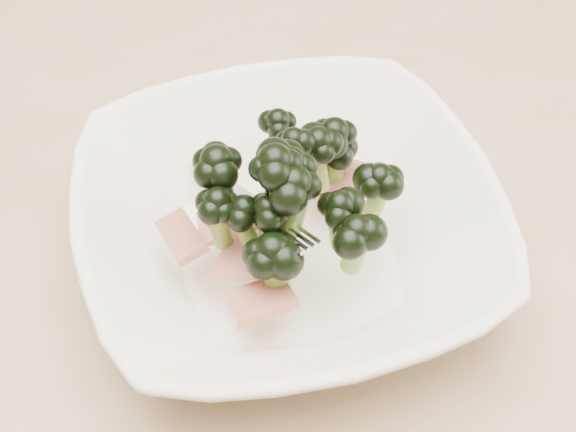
# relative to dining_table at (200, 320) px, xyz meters

# --- Properties ---
(dining_table) EXTENTS (1.20, 0.80, 0.75)m
(dining_table) POSITION_rel_dining_table_xyz_m (0.00, 0.00, 0.00)
(dining_table) COLOR tan
(dining_table) RESTS_ON ground
(broccoli_dish) EXTENTS (0.32, 0.32, 0.14)m
(broccoli_dish) POSITION_rel_dining_table_xyz_m (0.07, -0.03, 0.14)
(broccoli_dish) COLOR #F2E6CD
(broccoli_dish) RESTS_ON dining_table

